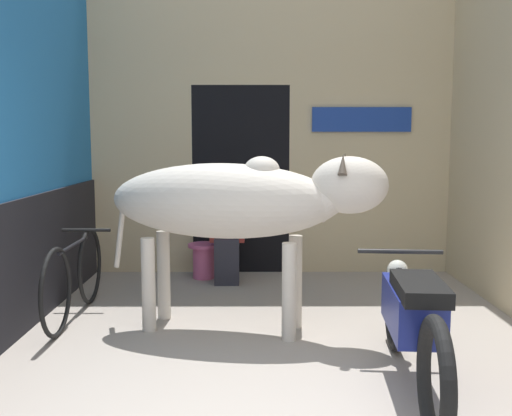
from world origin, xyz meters
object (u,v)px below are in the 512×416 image
(cow, at_px, (239,202))
(shopkeeper_seated, at_px, (227,226))
(bicycle, at_px, (75,277))
(plastic_stool, at_px, (204,260))
(motorcycle_near, at_px, (412,319))

(cow, xyz_separation_m, shopkeeper_seated, (-0.17, 1.62, -0.43))
(bicycle, xyz_separation_m, shopkeeper_seated, (1.25, 1.29, 0.25))
(bicycle, distance_m, plastic_stool, 1.77)
(motorcycle_near, height_order, bicycle, motorcycle_near)
(bicycle, bearing_deg, motorcycle_near, -30.31)
(plastic_stool, bearing_deg, motorcycle_near, -62.59)
(cow, distance_m, motorcycle_near, 1.67)
(cow, bearing_deg, plastic_stool, 103.58)
(shopkeeper_seated, bearing_deg, cow, -84.11)
(shopkeeper_seated, xyz_separation_m, plastic_stool, (-0.27, 0.18, -0.40))
(bicycle, bearing_deg, cow, -13.11)
(motorcycle_near, xyz_separation_m, bicycle, (-2.50, 1.46, -0.08))
(motorcycle_near, bearing_deg, shopkeeper_seated, 114.46)
(cow, xyz_separation_m, bicycle, (-1.41, 0.33, -0.68))
(motorcycle_near, distance_m, bicycle, 2.89)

